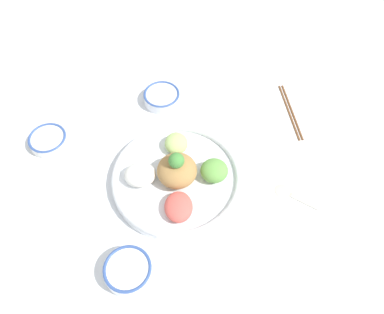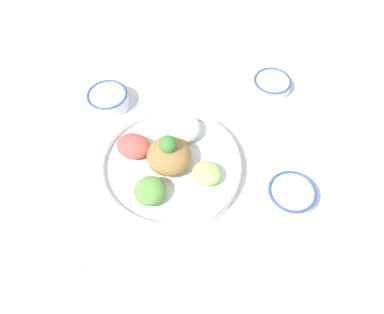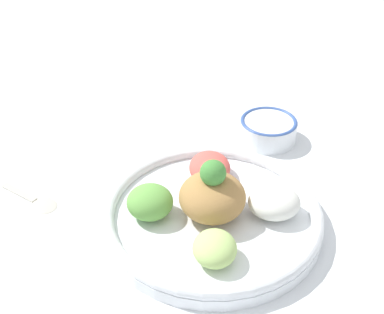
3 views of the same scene
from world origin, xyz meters
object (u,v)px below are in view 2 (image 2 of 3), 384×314
Objects in this scene: sauce_bowl_red at (291,194)px; salad_platter at (169,162)px; rice_bowl_blue at (272,84)px; serving_spoon_main at (84,267)px; sauce_bowl_dark at (108,99)px.

salad_platter is at bearing -166.11° from sauce_bowl_red.
serving_spoon_main is (-0.13, -0.67, -0.01)m from rice_bowl_blue.
rice_bowl_blue is (-0.18, 0.30, -0.00)m from sauce_bowl_red.
sauce_bowl_dark is at bearing 177.74° from sauce_bowl_red.
sauce_bowl_dark reaches higher than rice_bowl_blue.
sauce_bowl_red is at bearing -2.26° from sauce_bowl_dark.
salad_platter is at bearing -19.88° from sauce_bowl_dark.
salad_platter is 0.27m from sauce_bowl_dark.
sauce_bowl_red is at bearing 167.93° from serving_spoon_main.
sauce_bowl_red is at bearing -59.54° from rice_bowl_blue.
sauce_bowl_dark reaches higher than sauce_bowl_red.
sauce_bowl_red is 1.01× the size of sauce_bowl_dark.
salad_platter is at bearing -156.62° from serving_spoon_main.
sauce_bowl_dark is at bearing 160.12° from salad_platter.
sauce_bowl_red is 0.48m from serving_spoon_main.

